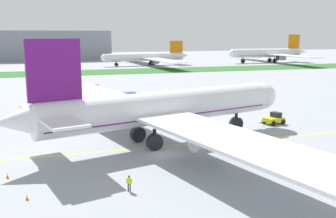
{
  "coord_description": "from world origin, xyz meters",
  "views": [
    {
      "loc": [
        -13.93,
        -49.86,
        16.32
      ],
      "look_at": [
        5.01,
        14.24,
        3.41
      ],
      "focal_mm": 41.88,
      "sensor_mm": 36.0,
      "label": 1
    }
  ],
  "objects_px": {
    "ground_crew_marshaller_front": "(201,135)",
    "traffic_cone_near_nose": "(27,197)",
    "service_truck_baggage_loader": "(128,98)",
    "pushback_tug": "(274,119)",
    "airliner_foreground": "(160,109)",
    "parked_airliner_far_left": "(147,57)",
    "parked_airliner_far_centre": "(269,53)",
    "service_truck_fuel_bowser": "(93,90)",
    "ground_crew_wingwalker_port": "(129,182)",
    "traffic_cone_port_wing": "(7,176)"
  },
  "relations": [
    {
      "from": "pushback_tug",
      "to": "traffic_cone_near_nose",
      "type": "distance_m",
      "value": 47.38
    },
    {
      "from": "airliner_foreground",
      "to": "traffic_cone_port_wing",
      "type": "height_order",
      "value": "airliner_foreground"
    },
    {
      "from": "ground_crew_marshaller_front",
      "to": "service_truck_baggage_loader",
      "type": "height_order",
      "value": "service_truck_baggage_loader"
    },
    {
      "from": "ground_crew_wingwalker_port",
      "to": "traffic_cone_near_nose",
      "type": "xyz_separation_m",
      "value": [
        -10.21,
        0.75,
        -0.78
      ]
    },
    {
      "from": "airliner_foreground",
      "to": "parked_airliner_far_left",
      "type": "height_order",
      "value": "airliner_foreground"
    },
    {
      "from": "parked_airliner_far_left",
      "to": "service_truck_fuel_bowser",
      "type": "bearing_deg",
      "value": -111.57
    },
    {
      "from": "pushback_tug",
      "to": "traffic_cone_port_wing",
      "type": "height_order",
      "value": "pushback_tug"
    },
    {
      "from": "ground_crew_marshaller_front",
      "to": "parked_airliner_far_centre",
      "type": "bearing_deg",
      "value": 56.06
    },
    {
      "from": "airliner_foreground",
      "to": "pushback_tug",
      "type": "relative_size",
      "value": 13.1
    },
    {
      "from": "pushback_tug",
      "to": "traffic_cone_near_nose",
      "type": "bearing_deg",
      "value": -151.55
    },
    {
      "from": "traffic_cone_port_wing",
      "to": "parked_airliner_far_centre",
      "type": "relative_size",
      "value": 0.01
    },
    {
      "from": "service_truck_fuel_bowser",
      "to": "parked_airliner_far_left",
      "type": "distance_m",
      "value": 102.47
    },
    {
      "from": "ground_crew_marshaller_front",
      "to": "service_truck_baggage_loader",
      "type": "distance_m",
      "value": 34.72
    },
    {
      "from": "ground_crew_marshaller_front",
      "to": "service_truck_baggage_loader",
      "type": "relative_size",
      "value": 0.27
    },
    {
      "from": "traffic_cone_near_nose",
      "to": "traffic_cone_port_wing",
      "type": "height_order",
      "value": "same"
    },
    {
      "from": "ground_crew_wingwalker_port",
      "to": "traffic_cone_port_wing",
      "type": "height_order",
      "value": "ground_crew_wingwalker_port"
    },
    {
      "from": "service_truck_baggage_loader",
      "to": "ground_crew_marshaller_front",
      "type": "bearing_deg",
      "value": -82.07
    },
    {
      "from": "traffic_cone_near_nose",
      "to": "parked_airliner_far_centre",
      "type": "distance_m",
      "value": 201.57
    },
    {
      "from": "pushback_tug",
      "to": "ground_crew_marshaller_front",
      "type": "xyz_separation_m",
      "value": [
        -17.07,
        -6.93,
        -0.0
      ]
    },
    {
      "from": "service_truck_baggage_loader",
      "to": "parked_airliner_far_left",
      "type": "bearing_deg",
      "value": 74.3
    },
    {
      "from": "pushback_tug",
      "to": "ground_crew_wingwalker_port",
      "type": "height_order",
      "value": "pushback_tug"
    },
    {
      "from": "ground_crew_wingwalker_port",
      "to": "service_truck_fuel_bowser",
      "type": "height_order",
      "value": "service_truck_fuel_bowser"
    },
    {
      "from": "pushback_tug",
      "to": "parked_airliner_far_centre",
      "type": "bearing_deg",
      "value": 59.76
    },
    {
      "from": "traffic_cone_port_wing",
      "to": "parked_airliner_far_centre",
      "type": "bearing_deg",
      "value": 50.95
    },
    {
      "from": "airliner_foreground",
      "to": "pushback_tug",
      "type": "xyz_separation_m",
      "value": [
        23.52,
        6.54,
        -4.36
      ]
    },
    {
      "from": "airliner_foreground",
      "to": "parked_airliner_far_left",
      "type": "distance_m",
      "value": 147.85
    },
    {
      "from": "airliner_foreground",
      "to": "ground_crew_marshaller_front",
      "type": "distance_m",
      "value": 7.8
    },
    {
      "from": "airliner_foreground",
      "to": "parked_airliner_far_centre",
      "type": "relative_size",
      "value": 0.93
    },
    {
      "from": "parked_airliner_far_left",
      "to": "pushback_tug",
      "type": "bearing_deg",
      "value": -93.78
    },
    {
      "from": "pushback_tug",
      "to": "ground_crew_wingwalker_port",
      "type": "xyz_separation_m",
      "value": [
        -31.45,
        -23.32,
        0.09
      ]
    },
    {
      "from": "service_truck_fuel_bowser",
      "to": "parked_airliner_far_left",
      "type": "xyz_separation_m",
      "value": [
        37.66,
        95.26,
        2.66
      ]
    },
    {
      "from": "pushback_tug",
      "to": "traffic_cone_port_wing",
      "type": "relative_size",
      "value": 9.64
    },
    {
      "from": "ground_crew_marshaller_front",
      "to": "traffic_cone_near_nose",
      "type": "distance_m",
      "value": 29.14
    },
    {
      "from": "service_truck_fuel_bowser",
      "to": "traffic_cone_port_wing",
      "type": "bearing_deg",
      "value": -105.03
    },
    {
      "from": "traffic_cone_near_nose",
      "to": "parked_airliner_far_left",
      "type": "relative_size",
      "value": 0.01
    },
    {
      "from": "traffic_cone_port_wing",
      "to": "airliner_foreground",
      "type": "bearing_deg",
      "value": 23.84
    },
    {
      "from": "traffic_cone_near_nose",
      "to": "service_truck_baggage_loader",
      "type": "relative_size",
      "value": 0.1
    },
    {
      "from": "ground_crew_wingwalker_port",
      "to": "parked_airliner_far_centre",
      "type": "bearing_deg",
      "value": 55.25
    },
    {
      "from": "traffic_cone_near_nose",
      "to": "service_truck_baggage_loader",
      "type": "bearing_deg",
      "value": 68.41
    },
    {
      "from": "airliner_foreground",
      "to": "ground_crew_wingwalker_port",
      "type": "xyz_separation_m",
      "value": [
        -7.92,
        -16.78,
        -4.27
      ]
    },
    {
      "from": "service_truck_fuel_bowser",
      "to": "parked_airliner_far_left",
      "type": "height_order",
      "value": "parked_airliner_far_left"
    },
    {
      "from": "airliner_foreground",
      "to": "service_truck_fuel_bowser",
      "type": "distance_m",
      "value": 49.34
    },
    {
      "from": "parked_airliner_far_centre",
      "to": "service_truck_fuel_bowser",
      "type": "bearing_deg",
      "value": -138.77
    },
    {
      "from": "pushback_tug",
      "to": "parked_airliner_far_left",
      "type": "distance_m",
      "value": 138.0
    },
    {
      "from": "parked_airliner_far_centre",
      "to": "parked_airliner_far_left",
      "type": "bearing_deg",
      "value": -179.87
    },
    {
      "from": "pushback_tug",
      "to": "airliner_foreground",
      "type": "bearing_deg",
      "value": -164.46
    },
    {
      "from": "service_truck_baggage_loader",
      "to": "service_truck_fuel_bowser",
      "type": "relative_size",
      "value": 0.97
    },
    {
      "from": "service_truck_fuel_bowser",
      "to": "ground_crew_marshaller_front",
      "type": "bearing_deg",
      "value": -76.89
    },
    {
      "from": "pushback_tug",
      "to": "ground_crew_marshaller_front",
      "type": "distance_m",
      "value": 18.42
    },
    {
      "from": "airliner_foreground",
      "to": "ground_crew_wingwalker_port",
      "type": "height_order",
      "value": "airliner_foreground"
    }
  ]
}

